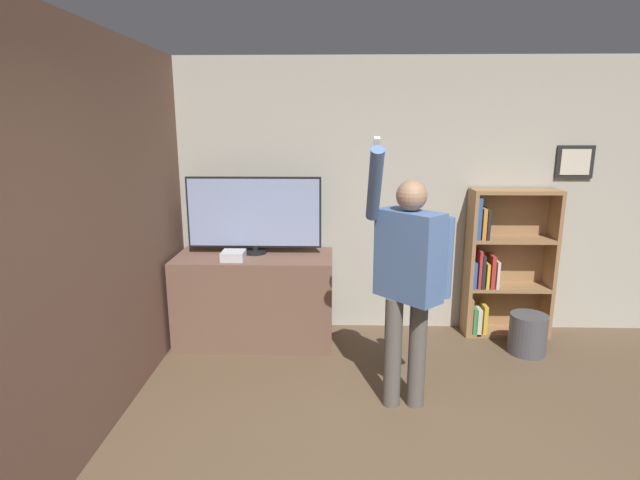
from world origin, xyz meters
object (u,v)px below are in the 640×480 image
object	(u,v)px
game_console	(233,256)
waste_bin	(528,334)
television	(254,214)
person	(408,273)
bookshelf	(500,266)

from	to	relation	value
game_console	waste_bin	bearing A→B (deg)	-1.30
television	person	size ratio (longest dim) A/B	0.64
bookshelf	person	size ratio (longest dim) A/B	0.73
game_console	waste_bin	xyz separation A→B (m)	(2.71, -0.06, -0.71)
game_console	bookshelf	size ratio (longest dim) A/B	0.14
bookshelf	person	bearing A→B (deg)	-129.33
bookshelf	waste_bin	size ratio (longest dim) A/B	3.93
television	bookshelf	world-z (taller)	television
television	waste_bin	xyz separation A→B (m)	(2.55, -0.31, -1.05)
person	game_console	bearing A→B (deg)	-167.21
television	person	distance (m)	1.78
bookshelf	waste_bin	bearing A→B (deg)	-72.53
waste_bin	game_console	bearing A→B (deg)	178.70
television	person	world-z (taller)	person
waste_bin	television	bearing A→B (deg)	173.16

